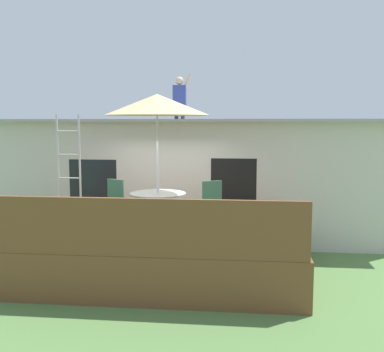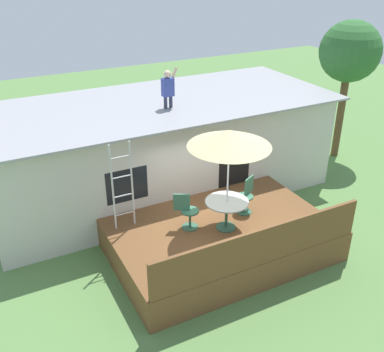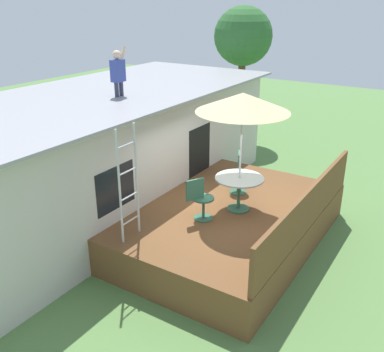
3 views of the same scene
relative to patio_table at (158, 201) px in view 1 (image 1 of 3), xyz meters
The scene contains 10 objects.
ground_plane 1.40m from the patio_table, 104.51° to the left, with size 40.00×40.00×0.00m, color #567F42.
house 3.82m from the patio_table, 90.86° to the left, with size 10.50×4.50×2.91m.
deck 1.01m from the patio_table, 104.51° to the left, with size 5.29×3.63×0.80m, color brown.
deck_railing 1.55m from the patio_table, 92.15° to the right, with size 5.19×0.08×0.90m, color brown.
patio_table is the anchor object (origin of this frame).
patio_umbrella 1.76m from the patio_table, 129.81° to the left, with size 1.90×1.90×2.54m.
step_ladder 2.51m from the patio_table, 150.70° to the left, with size 0.52×0.04×2.20m.
person_figure 3.84m from the patio_table, 90.25° to the left, with size 0.47×0.20×1.11m.
patio_chair_left 0.96m from the patio_table, 151.27° to the left, with size 0.58×0.44×0.92m.
patio_chair_right 0.97m from the patio_table, 27.38° to the left, with size 0.58×0.44×0.92m.
Camera 1 is at (1.57, -8.38, 2.82)m, focal length 42.66 mm.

